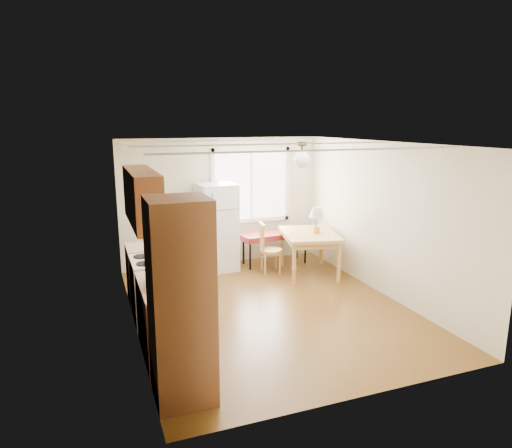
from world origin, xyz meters
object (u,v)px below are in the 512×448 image
chair (266,245)px  bench (275,235)px  refrigerator (217,227)px  dining_table (309,238)px

chair → bench: bearing=60.7°
bench → refrigerator: bearing=170.7°
refrigerator → chair: refrigerator is taller
refrigerator → dining_table: size_ratio=1.15×
chair → dining_table: bearing=-15.2°
refrigerator → dining_table: refrigerator is taller
bench → chair: chair is taller
refrigerator → dining_table: (1.54, -0.86, -0.15)m
bench → dining_table: size_ratio=1.01×
bench → chair: bearing=-134.1°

